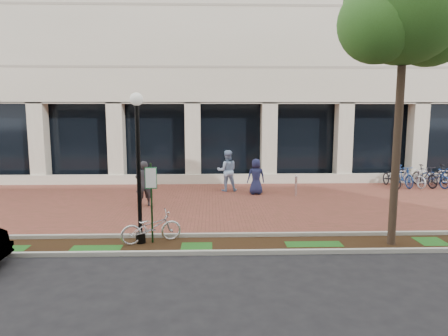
{
  "coord_description": "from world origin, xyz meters",
  "views": [
    {
      "loc": [
        -1.01,
        -16.14,
        3.77
      ],
      "look_at": [
        -0.54,
        -0.8,
        1.58
      ],
      "focal_mm": 32.0,
      "sensor_mm": 36.0,
      "label": 1
    }
  ],
  "objects_px": {
    "pedestrian_right": "(256,177)",
    "parking_sign": "(151,192)",
    "pedestrian_left": "(144,184)",
    "bike_rack_cluster": "(425,177)",
    "locked_bicycle": "(151,227)",
    "lamppost": "(138,160)",
    "street_tree": "(407,12)",
    "pedestrian_mid": "(227,171)",
    "bollard": "(296,185)"
  },
  "relations": [
    {
      "from": "lamppost",
      "to": "street_tree",
      "type": "bearing_deg",
      "value": -2.32
    },
    {
      "from": "bike_rack_cluster",
      "to": "pedestrian_right",
      "type": "bearing_deg",
      "value": -177.51
    },
    {
      "from": "locked_bicycle",
      "to": "pedestrian_right",
      "type": "xyz_separation_m",
      "value": [
        3.76,
        6.68,
        0.36
      ]
    },
    {
      "from": "street_tree",
      "to": "bike_rack_cluster",
      "type": "height_order",
      "value": "street_tree"
    },
    {
      "from": "lamppost",
      "to": "bike_rack_cluster",
      "type": "relative_size",
      "value": 1.0
    },
    {
      "from": "pedestrian_left",
      "to": "pedestrian_right",
      "type": "xyz_separation_m",
      "value": [
        4.73,
        2.17,
        -0.09
      ]
    },
    {
      "from": "street_tree",
      "to": "bike_rack_cluster",
      "type": "relative_size",
      "value": 1.91
    },
    {
      "from": "parking_sign",
      "to": "street_tree",
      "type": "xyz_separation_m",
      "value": [
        6.89,
        -0.3,
        4.88
      ]
    },
    {
      "from": "bike_rack_cluster",
      "to": "street_tree",
      "type": "bearing_deg",
      "value": -130.53
    },
    {
      "from": "lamppost",
      "to": "bollard",
      "type": "height_order",
      "value": "lamppost"
    },
    {
      "from": "lamppost",
      "to": "street_tree",
      "type": "height_order",
      "value": "street_tree"
    },
    {
      "from": "pedestrian_left",
      "to": "locked_bicycle",
      "type": "bearing_deg",
      "value": 82.92
    },
    {
      "from": "parking_sign",
      "to": "bike_rack_cluster",
      "type": "bearing_deg",
      "value": 34.16
    },
    {
      "from": "locked_bicycle",
      "to": "pedestrian_mid",
      "type": "xyz_separation_m",
      "value": [
        2.47,
        7.49,
        0.52
      ]
    },
    {
      "from": "bollard",
      "to": "bike_rack_cluster",
      "type": "xyz_separation_m",
      "value": [
        6.91,
        1.94,
        0.04
      ]
    },
    {
      "from": "parking_sign",
      "to": "locked_bicycle",
      "type": "distance_m",
      "value": 1.03
    },
    {
      "from": "parking_sign",
      "to": "lamppost",
      "type": "xyz_separation_m",
      "value": [
        -0.34,
        -0.01,
        0.93
      ]
    },
    {
      "from": "lamppost",
      "to": "pedestrian_left",
      "type": "xyz_separation_m",
      "value": [
        -0.65,
        4.55,
        -1.5
      ]
    },
    {
      "from": "pedestrian_left",
      "to": "pedestrian_right",
      "type": "distance_m",
      "value": 5.2
    },
    {
      "from": "bike_rack_cluster",
      "to": "locked_bicycle",
      "type": "bearing_deg",
      "value": -154.23
    },
    {
      "from": "parking_sign",
      "to": "street_tree",
      "type": "height_order",
      "value": "street_tree"
    },
    {
      "from": "locked_bicycle",
      "to": "parking_sign",
      "type": "bearing_deg",
      "value": -159.48
    },
    {
      "from": "lamppost",
      "to": "pedestrian_right",
      "type": "xyz_separation_m",
      "value": [
        4.07,
        6.72,
        -1.6
      ]
    },
    {
      "from": "bollard",
      "to": "bike_rack_cluster",
      "type": "height_order",
      "value": "bike_rack_cluster"
    },
    {
      "from": "pedestrian_mid",
      "to": "bollard",
      "type": "relative_size",
      "value": 2.08
    },
    {
      "from": "street_tree",
      "to": "pedestrian_mid",
      "type": "distance_m",
      "value": 10.49
    },
    {
      "from": "lamppost",
      "to": "bike_rack_cluster",
      "type": "xyz_separation_m",
      "value": [
        12.75,
        8.29,
        -1.9
      ]
    },
    {
      "from": "pedestrian_left",
      "to": "bollard",
      "type": "xyz_separation_m",
      "value": [
        6.49,
        1.8,
        -0.44
      ]
    },
    {
      "from": "street_tree",
      "to": "locked_bicycle",
      "type": "bearing_deg",
      "value": 177.21
    },
    {
      "from": "lamppost",
      "to": "pedestrian_right",
      "type": "bearing_deg",
      "value": 58.8
    },
    {
      "from": "lamppost",
      "to": "pedestrian_left",
      "type": "relative_size",
      "value": 2.34
    },
    {
      "from": "pedestrian_right",
      "to": "bike_rack_cluster",
      "type": "height_order",
      "value": "pedestrian_right"
    },
    {
      "from": "parking_sign",
      "to": "pedestrian_mid",
      "type": "distance_m",
      "value": 7.92
    },
    {
      "from": "pedestrian_left",
      "to": "bike_rack_cluster",
      "type": "xyz_separation_m",
      "value": [
        13.4,
        3.74,
        -0.4
      ]
    },
    {
      "from": "bike_rack_cluster",
      "to": "pedestrian_left",
      "type": "bearing_deg",
      "value": -172.19
    },
    {
      "from": "pedestrian_right",
      "to": "bollard",
      "type": "height_order",
      "value": "pedestrian_right"
    },
    {
      "from": "locked_bicycle",
      "to": "pedestrian_right",
      "type": "relative_size",
      "value": 1.07
    },
    {
      "from": "street_tree",
      "to": "bollard",
      "type": "xyz_separation_m",
      "value": [
        -1.39,
        6.65,
        -5.89
      ]
    },
    {
      "from": "street_tree",
      "to": "locked_bicycle",
      "type": "distance_m",
      "value": 9.1
    },
    {
      "from": "locked_bicycle",
      "to": "pedestrian_left",
      "type": "height_order",
      "value": "pedestrian_left"
    },
    {
      "from": "bike_rack_cluster",
      "to": "parking_sign",
      "type": "bearing_deg",
      "value": -154.05
    },
    {
      "from": "lamppost",
      "to": "bollard",
      "type": "relative_size",
      "value": 4.55
    },
    {
      "from": "parking_sign",
      "to": "pedestrian_mid",
      "type": "xyz_separation_m",
      "value": [
        2.44,
        7.52,
        -0.51
      ]
    },
    {
      "from": "street_tree",
      "to": "pedestrian_left",
      "type": "xyz_separation_m",
      "value": [
        -7.88,
        4.85,
        -5.46
      ]
    },
    {
      "from": "locked_bicycle",
      "to": "pedestrian_mid",
      "type": "relative_size",
      "value": 0.9
    },
    {
      "from": "pedestrian_right",
      "to": "parking_sign",
      "type": "bearing_deg",
      "value": 55.56
    },
    {
      "from": "parking_sign",
      "to": "pedestrian_right",
      "type": "xyz_separation_m",
      "value": [
        3.73,
        6.71,
        -0.67
      ]
    },
    {
      "from": "lamppost",
      "to": "pedestrian_right",
      "type": "distance_m",
      "value": 8.02
    },
    {
      "from": "pedestrian_mid",
      "to": "bike_rack_cluster",
      "type": "relative_size",
      "value": 0.46
    },
    {
      "from": "pedestrian_left",
      "to": "bike_rack_cluster",
      "type": "relative_size",
      "value": 0.43
    }
  ]
}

